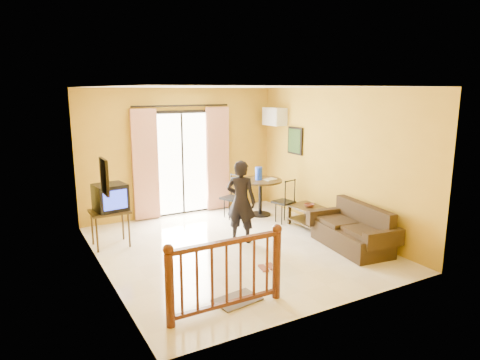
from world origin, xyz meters
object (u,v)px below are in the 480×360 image
television (110,197)px  standing_person (241,201)px  sofa (354,232)px  dining_table (260,187)px  coffee_table (311,214)px

television → standing_person: standing_person is taller
sofa → standing_person: size_ratio=1.11×
dining_table → standing_person: (-1.21, -1.27, 0.12)m
television → dining_table: 3.36m
coffee_table → standing_person: size_ratio=0.65×
dining_table → sofa: size_ratio=0.57×
coffee_table → sofa: bearing=-90.0°
dining_table → standing_person: standing_person is taller
television → standing_person: size_ratio=0.39×
dining_table → standing_person: bearing=-133.5°
television → standing_person: (2.13, -0.93, -0.14)m
television → coffee_table: bearing=-22.8°
sofa → standing_person: 2.08m
coffee_table → standing_person: bearing=178.7°
standing_person → sofa: bearing=-170.3°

